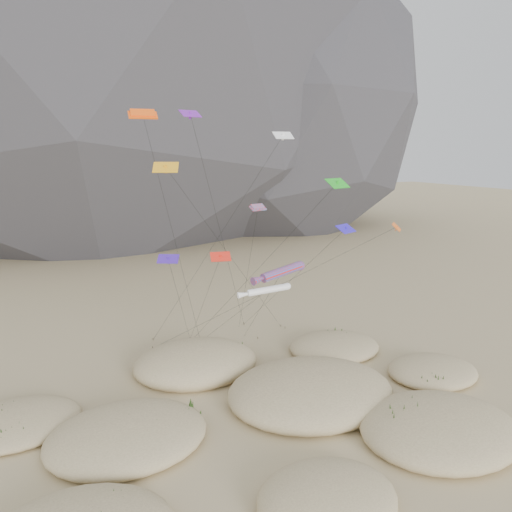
% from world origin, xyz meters
% --- Properties ---
extents(ground, '(500.00, 500.00, 0.00)m').
position_xyz_m(ground, '(0.00, 0.00, 0.00)').
color(ground, '#CCB789').
rests_on(ground, ground).
extents(dunes, '(50.68, 34.36, 3.78)m').
position_xyz_m(dunes, '(-0.83, 3.73, 0.70)').
color(dunes, '#CCB789').
rests_on(dunes, ground).
extents(dune_grass, '(40.63, 27.93, 1.52)m').
position_xyz_m(dune_grass, '(-0.61, 2.91, 0.85)').
color(dune_grass, black).
rests_on(dune_grass, ground).
extents(kite_stakes, '(17.90, 5.69, 0.30)m').
position_xyz_m(kite_stakes, '(3.01, 23.60, 0.15)').
color(kite_stakes, '#3F2D1E').
rests_on(kite_stakes, ground).
extents(rainbow_tube_kite, '(6.87, 14.16, 12.40)m').
position_xyz_m(rainbow_tube_kite, '(3.83, 9.42, 11.62)').
color(rainbow_tube_kite, red).
rests_on(rainbow_tube_kite, ground).
extents(white_tube_kite, '(5.88, 13.41, 9.99)m').
position_xyz_m(white_tube_kite, '(3.03, 11.08, 9.40)').
color(white_tube_kite, white).
rests_on(white_tube_kite, ground).
extents(orange_parafoil, '(9.22, 7.74, 27.61)m').
position_xyz_m(orange_parafoil, '(-7.47, 16.91, 26.80)').
color(orange_parafoil, '#FF520D').
rests_on(orange_parafoil, ground).
extents(multi_parafoil, '(3.79, 11.94, 18.04)m').
position_xyz_m(multi_parafoil, '(3.78, 14.48, 17.37)').
color(multi_parafoil, '#FF1A22').
rests_on(multi_parafoil, ground).
extents(delta_kites, '(25.96, 20.48, 27.04)m').
position_xyz_m(delta_kites, '(3.66, 11.48, 18.64)').
color(delta_kites, '#FF5E0D').
rests_on(delta_kites, ground).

